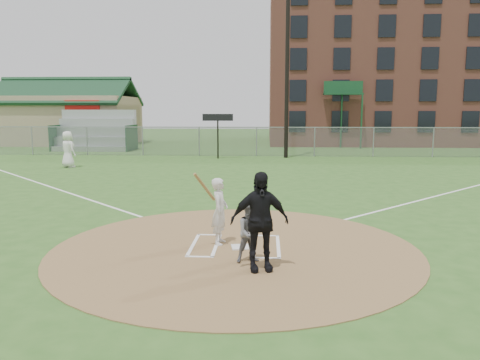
# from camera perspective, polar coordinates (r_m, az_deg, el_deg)

# --- Properties ---
(ground) EXTENTS (140.00, 140.00, 0.00)m
(ground) POSITION_cam_1_polar(r_m,az_deg,el_deg) (10.93, -0.61, -8.32)
(ground) COLOR #2F5A1F
(ground) RESTS_ON ground
(dirt_circle) EXTENTS (8.40, 8.40, 0.02)m
(dirt_circle) POSITION_cam_1_polar(r_m,az_deg,el_deg) (10.93, -0.61, -8.27)
(dirt_circle) COLOR olive
(dirt_circle) RESTS_ON ground
(home_plate) EXTENTS (0.48, 0.48, 0.03)m
(home_plate) POSITION_cam_1_polar(r_m,az_deg,el_deg) (10.91, 0.08, -8.17)
(home_plate) COLOR silver
(home_plate) RESTS_ON dirt_circle
(foul_line_first) EXTENTS (17.04, 17.04, 0.01)m
(foul_line_first) POSITION_cam_1_polar(r_m,az_deg,el_deg) (21.37, 26.06, -0.87)
(foul_line_first) COLOR white
(foul_line_first) RESTS_ON ground
(foul_line_third) EXTENTS (17.04, 17.04, 0.01)m
(foul_line_third) POSITION_cam_1_polar(r_m,az_deg,el_deg) (21.96, -23.02, -0.44)
(foul_line_third) COLOR white
(foul_line_third) RESTS_ON ground
(catcher) EXTENTS (0.74, 0.66, 1.26)m
(catcher) POSITION_cam_1_polar(r_m,az_deg,el_deg) (9.77, 1.32, -6.40)
(catcher) COLOR slate
(catcher) RESTS_ON dirt_circle
(umpire) EXTENTS (1.23, 0.72, 1.98)m
(umpire) POSITION_cam_1_polar(r_m,az_deg,el_deg) (9.20, 2.40, -5.05)
(umpire) COLOR black
(umpire) RESTS_ON dirt_circle
(ondeck_player) EXTENTS (1.18, 1.07, 2.02)m
(ondeck_player) POSITION_cam_1_polar(r_m,az_deg,el_deg) (27.72, -20.24, 3.53)
(ondeck_player) COLOR white
(ondeck_player) RESTS_ON ground
(batters_boxes) EXTENTS (2.08, 1.88, 0.01)m
(batters_boxes) POSITION_cam_1_polar(r_m,az_deg,el_deg) (11.07, -0.55, -7.97)
(batters_boxes) COLOR white
(batters_boxes) RESTS_ON dirt_circle
(batter_at_plate) EXTENTS (0.76, 0.94, 1.78)m
(batter_at_plate) POSITION_cam_1_polar(r_m,az_deg,el_deg) (11.04, -2.50, -3.78)
(batter_at_plate) COLOR silver
(batter_at_plate) RESTS_ON dirt_circle
(outfield_fence) EXTENTS (56.08, 0.08, 2.03)m
(outfield_fence) POSITION_cam_1_polar(r_m,az_deg,el_deg) (32.52, 2.02, 4.72)
(outfield_fence) COLOR slate
(outfield_fence) RESTS_ON ground
(bleachers) EXTENTS (6.08, 3.20, 3.20)m
(bleachers) POSITION_cam_1_polar(r_m,az_deg,el_deg) (39.15, -17.32, 5.82)
(bleachers) COLOR #B7BABF
(bleachers) RESTS_ON ground
(clubhouse) EXTENTS (12.20, 8.71, 6.23)m
(clubhouse) POSITION_cam_1_polar(r_m,az_deg,el_deg) (47.30, -20.18, 7.05)
(clubhouse) COLOR tan
(clubhouse) RESTS_ON ground
(brick_warehouse) EXTENTS (30.00, 17.17, 15.00)m
(brick_warehouse) POSITION_cam_1_polar(r_m,az_deg,el_deg) (50.94, 21.28, 12.83)
(brick_warehouse) COLOR #A05445
(brick_warehouse) RESTS_ON ground
(light_pole) EXTENTS (1.20, 0.30, 12.22)m
(light_pole) POSITION_cam_1_polar(r_m,az_deg,el_deg) (31.65, 5.78, 14.72)
(light_pole) COLOR black
(light_pole) RESTS_ON ground
(scoreboard_sign) EXTENTS (2.00, 0.10, 2.93)m
(scoreboard_sign) POSITION_cam_1_polar(r_m,az_deg,el_deg) (30.82, -2.73, 7.05)
(scoreboard_sign) COLOR black
(scoreboard_sign) RESTS_ON ground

